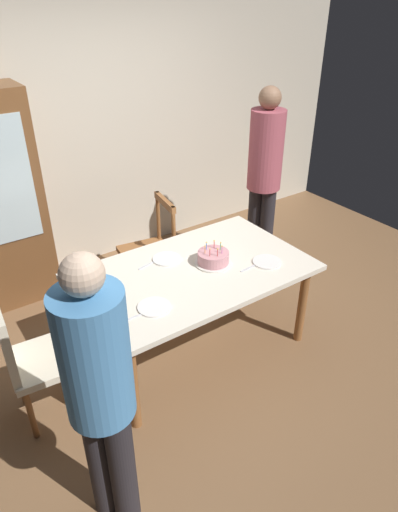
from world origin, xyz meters
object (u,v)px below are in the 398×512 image
at_px(birthday_cake, 213,258).
at_px(plate_far_side, 167,259).
at_px(dining_table, 194,278).
at_px(person_guest, 264,171).
at_px(person_celebrant, 100,388).
at_px(plate_near_guest, 267,262).
at_px(chair_spindle_back, 150,252).
at_px(chair_upholstered, 28,355).
at_px(plate_near_celebrant, 154,307).

height_order(birthday_cake, plate_far_side, birthday_cake).
xyz_separation_m(dining_table, person_guest, (1.26, 0.65, 0.38)).
distance_m(plate_far_side, person_celebrant, 1.53).
bearing_deg(dining_table, person_celebrant, -141.99).
distance_m(plate_near_guest, person_celebrant, 1.77).
height_order(plate_near_guest, chair_spindle_back, chair_spindle_back).
relative_size(chair_upholstered, person_celebrant, 0.57).
distance_m(birthday_cake, chair_upholstered, 1.44).
bearing_deg(person_celebrant, plate_near_guest, 21.31).
xyz_separation_m(birthday_cake, chair_upholstered, (-1.42, 0.04, -0.25)).
bearing_deg(birthday_cake, dining_table, 175.19).
xyz_separation_m(plate_near_celebrant, chair_upholstered, (-0.78, 0.27, -0.21)).
distance_m(person_celebrant, person_guest, 2.82).
bearing_deg(chair_upholstered, dining_table, -1.40).
xyz_separation_m(plate_far_side, chair_upholstered, (-1.16, -0.21, -0.21)).
bearing_deg(plate_far_side, person_guest, 17.02).
distance_m(dining_table, person_guest, 1.46).
xyz_separation_m(birthday_cake, plate_near_guest, (0.35, -0.22, -0.04)).
distance_m(plate_near_guest, person_guest, 1.19).
xyz_separation_m(chair_upholstered, person_guest, (2.50, 0.62, 0.51)).
bearing_deg(person_guest, birthday_cake, -148.61).
height_order(dining_table, plate_near_celebrant, plate_near_celebrant).
bearing_deg(person_celebrant, plate_near_celebrant, 44.63).
relative_size(plate_far_side, chair_spindle_back, 0.23).
bearing_deg(person_guest, chair_spindle_back, 170.55).
xyz_separation_m(chair_upholstered, person_celebrant, (0.13, -0.91, 0.42)).
relative_size(chair_spindle_back, person_guest, 0.52).
height_order(plate_near_celebrant, person_celebrant, person_celebrant).
bearing_deg(chair_spindle_back, plate_far_side, -106.04).
height_order(plate_near_celebrant, plate_far_side, same).
relative_size(plate_near_celebrant, chair_upholstered, 0.23).
relative_size(plate_far_side, chair_upholstered, 0.23).
bearing_deg(person_celebrant, dining_table, 38.01).
distance_m(plate_near_celebrant, person_guest, 1.96).
bearing_deg(person_guest, plate_near_guest, -129.89).
relative_size(birthday_cake, person_celebrant, 0.17).
height_order(birthday_cake, person_guest, person_guest).
distance_m(plate_near_celebrant, plate_far_side, 0.61).
height_order(dining_table, plate_near_guest, plate_near_guest).
xyz_separation_m(dining_table, chair_upholstered, (-1.25, 0.03, -0.13)).
bearing_deg(chair_upholstered, plate_near_celebrant, -19.02).
xyz_separation_m(dining_table, plate_near_celebrant, (-0.47, -0.24, 0.08)).
bearing_deg(plate_far_side, dining_table, -70.05).
bearing_deg(plate_near_celebrant, chair_spindle_back, 62.53).
relative_size(dining_table, birthday_cake, 6.14).
distance_m(dining_table, plate_near_guest, 0.57).
bearing_deg(chair_upholstered, chair_spindle_back, 31.25).
height_order(chair_spindle_back, chair_upholstered, same).
bearing_deg(plate_near_guest, chair_spindle_back, 111.65).
bearing_deg(person_celebrant, person_guest, 32.66).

